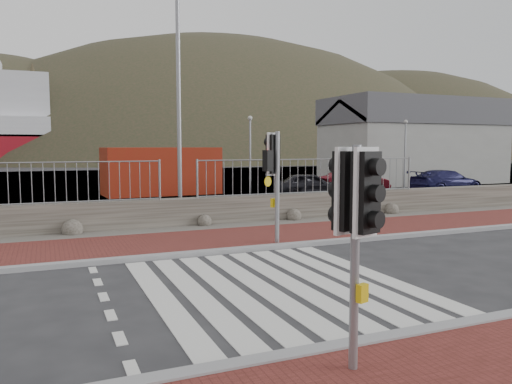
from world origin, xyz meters
name	(u,v)px	position (x,y,z in m)	size (l,w,h in m)	color
ground	(276,286)	(0.00, 0.00, 0.00)	(220.00, 220.00, 0.00)	#28282B
sidewalk_far	(204,241)	(0.00, 4.50, 0.04)	(40.00, 3.00, 0.08)	maroon
kerb_near	(375,341)	(0.00, -3.00, 0.05)	(40.00, 0.25, 0.12)	gray
kerb_far	(222,251)	(0.00, 3.00, 0.05)	(40.00, 0.25, 0.12)	gray
zebra_crossing	(276,285)	(0.00, 0.00, 0.01)	(4.62, 5.60, 0.01)	silver
gravel_strip	(185,230)	(0.00, 6.50, 0.03)	(40.00, 1.50, 0.06)	#59544C
stone_wall	(178,213)	(0.00, 7.30, 0.45)	(40.00, 0.60, 0.90)	#4C473E
railing	(179,170)	(0.00, 7.15, 1.82)	(18.07, 0.07, 1.22)	gray
quay	(105,183)	(0.00, 27.90, 0.00)	(120.00, 40.00, 0.50)	#4C4C4F
water	(76,165)	(0.00, 62.90, 0.00)	(220.00, 50.00, 0.05)	#3F4C54
harbor_building	(413,141)	(20.00, 19.90, 2.93)	(12.20, 6.20, 5.80)	#9E9E99
hills_backdrop	(110,282)	(6.74, 87.90, -23.05)	(254.00, 90.00, 100.00)	#2C341F
traffic_signal_near	(356,211)	(-0.74, -3.59, 1.85)	(0.42, 0.32, 2.57)	gray
traffic_signal_far	(276,163)	(1.58, 3.35, 2.12)	(0.71, 0.48, 2.93)	gray
streetlight	(182,86)	(0.41, 8.12, 4.54)	(1.71, 0.43, 8.07)	gray
shipping_container	(161,171)	(1.85, 18.23, 1.24)	(5.97, 2.49, 2.49)	maroon
car_a	(310,185)	(8.54, 14.02, 0.61)	(1.45, 3.59, 1.22)	black
car_b	(355,181)	(11.84, 14.96, 0.62)	(1.32, 3.77, 1.24)	#500B14
car_c	(446,181)	(16.43, 12.96, 0.63)	(1.77, 4.37, 1.27)	#14143E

